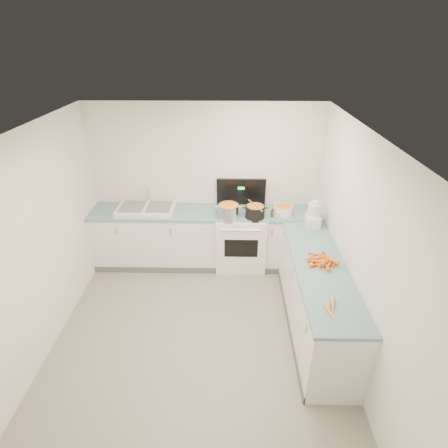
{
  "coord_description": "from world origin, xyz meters",
  "views": [
    {
      "loc": [
        0.38,
        -3.05,
        3.32
      ],
      "look_at": [
        0.3,
        1.1,
        1.05
      ],
      "focal_mm": 28.0,
      "sensor_mm": 36.0,
      "label": 1
    }
  ],
  "objects_px": {
    "food_processor": "(313,215)",
    "sink": "(146,209)",
    "stove": "(241,238)",
    "spice_jar": "(279,215)",
    "black_pot": "(255,212)",
    "mixing_bowl": "(283,210)",
    "extract_bottle": "(272,214)",
    "steel_pot": "(228,212)"
  },
  "relations": [
    {
      "from": "stove",
      "to": "food_processor",
      "type": "xyz_separation_m",
      "value": [
        0.99,
        -0.41,
        0.63
      ]
    },
    {
      "from": "black_pot",
      "to": "spice_jar",
      "type": "bearing_deg",
      "value": -1.0
    },
    {
      "from": "steel_pot",
      "to": "stove",
      "type": "bearing_deg",
      "value": 42.59
    },
    {
      "from": "sink",
      "to": "steel_pot",
      "type": "relative_size",
      "value": 2.81
    },
    {
      "from": "stove",
      "to": "food_processor",
      "type": "bearing_deg",
      "value": -22.61
    },
    {
      "from": "sink",
      "to": "mixing_bowl",
      "type": "distance_m",
      "value": 2.08
    },
    {
      "from": "spice_jar",
      "to": "food_processor",
      "type": "height_order",
      "value": "food_processor"
    },
    {
      "from": "food_processor",
      "to": "black_pot",
      "type": "bearing_deg",
      "value": 162.68
    },
    {
      "from": "sink",
      "to": "food_processor",
      "type": "relative_size",
      "value": 2.26
    },
    {
      "from": "sink",
      "to": "steel_pot",
      "type": "distance_m",
      "value": 1.27
    },
    {
      "from": "mixing_bowl",
      "to": "extract_bottle",
      "type": "bearing_deg",
      "value": -148.83
    },
    {
      "from": "black_pot",
      "to": "spice_jar",
      "type": "height_order",
      "value": "black_pot"
    },
    {
      "from": "food_processor",
      "to": "steel_pot",
      "type": "bearing_deg",
      "value": 168.81
    },
    {
      "from": "sink",
      "to": "food_processor",
      "type": "bearing_deg",
      "value": -9.92
    },
    {
      "from": "extract_bottle",
      "to": "spice_jar",
      "type": "height_order",
      "value": "extract_bottle"
    },
    {
      "from": "black_pot",
      "to": "spice_jar",
      "type": "distance_m",
      "value": 0.36
    },
    {
      "from": "black_pot",
      "to": "mixing_bowl",
      "type": "height_order",
      "value": "black_pot"
    },
    {
      "from": "sink",
      "to": "extract_bottle",
      "type": "relative_size",
      "value": 8.0
    },
    {
      "from": "sink",
      "to": "steel_pot",
      "type": "xyz_separation_m",
      "value": [
        1.26,
        -0.19,
        0.05
      ]
    },
    {
      "from": "stove",
      "to": "sink",
      "type": "bearing_deg",
      "value": 179.38
    },
    {
      "from": "sink",
      "to": "black_pot",
      "type": "distance_m",
      "value": 1.66
    },
    {
      "from": "stove",
      "to": "black_pot",
      "type": "distance_m",
      "value": 0.6
    },
    {
      "from": "extract_bottle",
      "to": "black_pot",
      "type": "bearing_deg",
      "value": -178.57
    },
    {
      "from": "stove",
      "to": "mixing_bowl",
      "type": "bearing_deg",
      "value": -4.74
    },
    {
      "from": "black_pot",
      "to": "extract_bottle",
      "type": "relative_size",
      "value": 2.62
    },
    {
      "from": "black_pot",
      "to": "food_processor",
      "type": "xyz_separation_m",
      "value": [
        0.79,
        -0.25,
        0.08
      ]
    },
    {
      "from": "black_pot",
      "to": "mixing_bowl",
      "type": "distance_m",
      "value": 0.44
    },
    {
      "from": "stove",
      "to": "sink",
      "type": "distance_m",
      "value": 1.54
    },
    {
      "from": "sink",
      "to": "extract_bottle",
      "type": "distance_m",
      "value": 1.91
    },
    {
      "from": "sink",
      "to": "spice_jar",
      "type": "xyz_separation_m",
      "value": [
        2.0,
        -0.19,
        0.0
      ]
    },
    {
      "from": "stove",
      "to": "mixing_bowl",
      "type": "distance_m",
      "value": 0.82
    },
    {
      "from": "stove",
      "to": "spice_jar",
      "type": "distance_m",
      "value": 0.77
    },
    {
      "from": "stove",
      "to": "extract_bottle",
      "type": "distance_m",
      "value": 0.7
    },
    {
      "from": "steel_pot",
      "to": "black_pot",
      "type": "distance_m",
      "value": 0.39
    },
    {
      "from": "steel_pot",
      "to": "sink",
      "type": "bearing_deg",
      "value": 171.27
    },
    {
      "from": "mixing_bowl",
      "to": "spice_jar",
      "type": "height_order",
      "value": "mixing_bowl"
    },
    {
      "from": "spice_jar",
      "to": "extract_bottle",
      "type": "bearing_deg",
      "value": 173.06
    },
    {
      "from": "extract_bottle",
      "to": "food_processor",
      "type": "height_order",
      "value": "food_processor"
    },
    {
      "from": "stove",
      "to": "steel_pot",
      "type": "xyz_separation_m",
      "value": [
        -0.19,
        -0.18,
        0.56
      ]
    },
    {
      "from": "food_processor",
      "to": "sink",
      "type": "bearing_deg",
      "value": 170.08
    },
    {
      "from": "steel_pot",
      "to": "extract_bottle",
      "type": "distance_m",
      "value": 0.64
    },
    {
      "from": "mixing_bowl",
      "to": "food_processor",
      "type": "relative_size",
      "value": 0.75
    }
  ]
}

